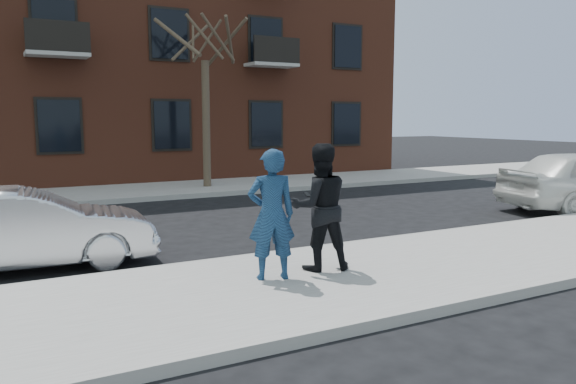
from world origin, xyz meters
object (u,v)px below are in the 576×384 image
silver_sedan (27,230)px  man_peacoat (320,207)px  street_tree (204,24)px  man_hoodie (271,214)px

silver_sedan → man_peacoat: size_ratio=2.08×
street_tree → man_hoodie: bearing=-105.4°
man_hoodie → man_peacoat: man_peacoat is taller
man_hoodie → street_tree: bearing=-91.0°
silver_sedan → man_hoodie: size_ratio=2.14×
silver_sedan → man_peacoat: bearing=-120.9°
man_peacoat → man_hoodie: bearing=22.3°
street_tree → man_hoodie: 12.16m
street_tree → man_hoodie: street_tree is taller
man_peacoat → silver_sedan: bearing=-19.4°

